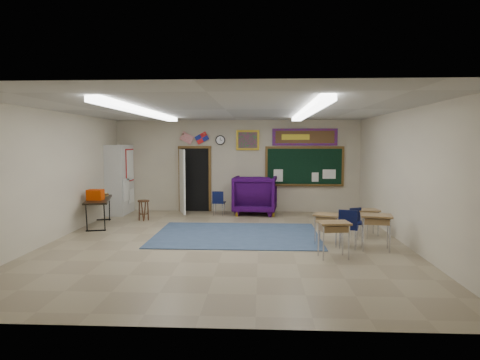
{
  "coord_description": "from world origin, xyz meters",
  "views": [
    {
      "loc": [
        0.8,
        -9.52,
        2.26
      ],
      "look_at": [
        0.25,
        1.5,
        1.3
      ],
      "focal_mm": 32.0,
      "sensor_mm": 36.0,
      "label": 1
    }
  ],
  "objects_px": {
    "student_desk_front_left": "(328,228)",
    "wooden_stool": "(144,210)",
    "student_desk_front_right": "(367,221)",
    "folding_table": "(99,211)",
    "wingback_armchair": "(255,195)"
  },
  "relations": [
    {
      "from": "student_desk_front_right",
      "to": "wooden_stool",
      "type": "height_order",
      "value": "student_desk_front_right"
    },
    {
      "from": "wingback_armchair",
      "to": "folding_table",
      "type": "bearing_deg",
      "value": 32.3
    },
    {
      "from": "wooden_stool",
      "to": "student_desk_front_left",
      "type": "bearing_deg",
      "value": -28.99
    },
    {
      "from": "wingback_armchair",
      "to": "student_desk_front_left",
      "type": "relative_size",
      "value": 1.92
    },
    {
      "from": "student_desk_front_left",
      "to": "student_desk_front_right",
      "type": "height_order",
      "value": "student_desk_front_left"
    },
    {
      "from": "student_desk_front_right",
      "to": "wooden_stool",
      "type": "bearing_deg",
      "value": 158.11
    },
    {
      "from": "folding_table",
      "to": "student_desk_front_right",
      "type": "bearing_deg",
      "value": -22.4
    },
    {
      "from": "student_desk_front_left",
      "to": "student_desk_front_right",
      "type": "bearing_deg",
      "value": 69.14
    },
    {
      "from": "wingback_armchair",
      "to": "folding_table",
      "type": "xyz_separation_m",
      "value": [
        -4.25,
        -2.17,
        -0.21
      ]
    },
    {
      "from": "wingback_armchair",
      "to": "student_desk_front_right",
      "type": "height_order",
      "value": "wingback_armchair"
    },
    {
      "from": "wingback_armchair",
      "to": "folding_table",
      "type": "relative_size",
      "value": 0.72
    },
    {
      "from": "student_desk_front_left",
      "to": "student_desk_front_right",
      "type": "relative_size",
      "value": 1.1
    },
    {
      "from": "folding_table",
      "to": "student_desk_front_left",
      "type": "bearing_deg",
      "value": -33.27
    },
    {
      "from": "student_desk_front_left",
      "to": "folding_table",
      "type": "height_order",
      "value": "folding_table"
    },
    {
      "from": "student_desk_front_left",
      "to": "wooden_stool",
      "type": "xyz_separation_m",
      "value": [
        -4.91,
        2.72,
        -0.08
      ]
    }
  ]
}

